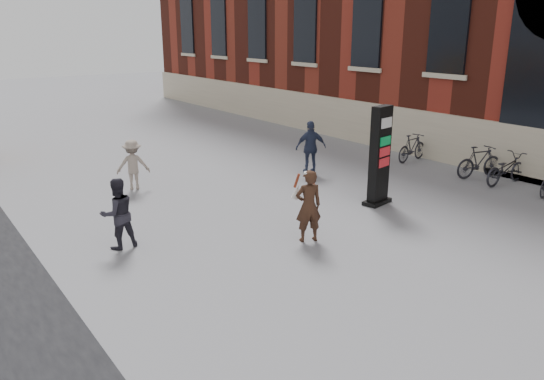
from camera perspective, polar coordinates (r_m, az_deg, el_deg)
ground at (r=11.84m, az=4.58°, el=-7.02°), size 100.00×100.00×0.00m
info_pylon at (r=15.11m, az=11.51°, el=3.60°), size 0.96×0.61×2.80m
woman at (r=12.32m, az=3.93°, el=-1.62°), size 0.79×0.76×1.73m
pedestrian_a at (r=12.41m, az=-16.26°, el=-2.45°), size 0.81×0.63×1.64m
pedestrian_b at (r=16.91m, az=-14.73°, el=2.64°), size 1.15×0.91×1.56m
pedestrian_c at (r=18.21m, az=4.20°, el=4.59°), size 1.15×0.83×1.82m
bike_4 at (r=18.53m, az=23.84°, el=2.10°), size 1.94×0.74×1.01m
bike_5 at (r=19.00m, az=21.40°, el=2.85°), size 1.88×0.94×1.09m
bike_7 at (r=20.62m, az=14.83°, el=4.42°), size 1.77×0.70×1.04m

